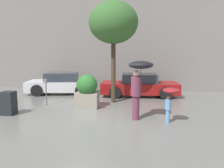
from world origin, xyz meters
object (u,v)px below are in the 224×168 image
(parking_meter, at_px, (46,86))
(newspaper_box, at_px, (8,103))
(person_adult, at_px, (139,77))
(person_child, at_px, (170,95))
(parked_car_far, at_px, (62,84))
(street_tree, at_px, (113,23))
(parked_car_near, at_px, (139,86))
(planter_box, at_px, (87,90))

(parking_meter, bearing_deg, newspaper_box, -113.87)
(person_adult, xyz_separation_m, person_child, (1.07, -0.21, -0.56))
(parked_car_far, distance_m, newspaper_box, 4.55)
(street_tree, distance_m, newspaper_box, 5.63)
(parked_car_near, xyz_separation_m, parking_meter, (-4.17, -2.76, 0.29))
(person_adult, relative_size, newspaper_box, 2.32)
(person_adult, bearing_deg, parked_car_near, 109.92)
(parked_car_far, height_order, street_tree, street_tree)
(street_tree, bearing_deg, parked_car_near, 55.74)
(parked_car_near, xyz_separation_m, newspaper_box, (-4.92, -4.46, -0.12))
(planter_box, xyz_separation_m, parking_meter, (-1.98, 0.25, 0.10))
(street_tree, bearing_deg, person_adult, -64.64)
(person_adult, bearing_deg, street_tree, 134.67)
(planter_box, relative_size, parking_meter, 1.22)
(newspaper_box, bearing_deg, street_tree, 35.87)
(person_adult, height_order, parked_car_near, person_adult)
(parking_meter, height_order, newspaper_box, parking_meter)
(person_adult, relative_size, street_tree, 0.44)
(parking_meter, xyz_separation_m, newspaper_box, (-0.75, -1.70, -0.41))
(person_child, height_order, newspaper_box, person_child)
(person_adult, xyz_separation_m, parked_car_far, (-4.55, 4.51, -0.95))
(person_adult, distance_m, newspaper_box, 5.08)
(person_child, bearing_deg, planter_box, 169.00)
(parked_car_near, height_order, street_tree, street_tree)
(planter_box, xyz_separation_m, newspaper_box, (-2.74, -1.46, -0.31))
(planter_box, height_order, parking_meter, planter_box)
(street_tree, xyz_separation_m, parking_meter, (-2.96, -0.98, -2.86))
(parked_car_near, xyz_separation_m, parked_car_far, (-4.51, 0.07, -0.00))
(person_adult, distance_m, street_tree, 3.67)
(person_child, relative_size, parked_car_far, 0.30)
(parked_car_far, xyz_separation_m, street_tree, (3.29, -1.85, 3.15))
(parked_car_near, bearing_deg, person_adult, 176.91)
(planter_box, bearing_deg, person_child, -26.40)
(planter_box, xyz_separation_m, parked_car_near, (2.19, 3.00, -0.19))
(person_adult, relative_size, parking_meter, 1.76)
(parked_car_near, distance_m, newspaper_box, 6.65)
(newspaper_box, bearing_deg, person_child, -1.69)
(person_adult, bearing_deg, parking_meter, 177.63)
(parked_car_near, distance_m, parking_meter, 5.01)
(person_child, bearing_deg, parked_car_near, 118.88)
(planter_box, height_order, parked_car_far, planter_box)
(parked_car_near, relative_size, parking_meter, 3.58)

